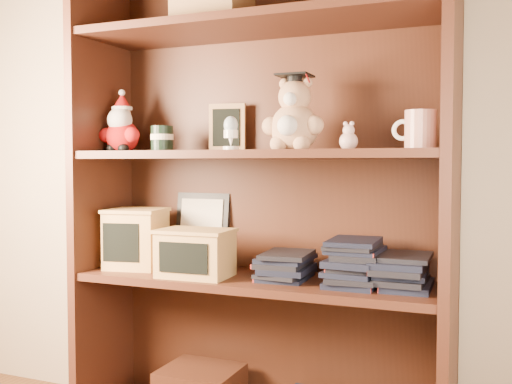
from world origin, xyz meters
TOP-DOWN VIEW (x-y plane):
  - bookcase at (0.13, 1.36)m, footprint 1.20×0.35m
  - shelf_lower at (0.13, 1.30)m, footprint 1.14×0.33m
  - shelf_upper at (0.13, 1.30)m, footprint 1.14×0.33m
  - santa_plush at (-0.37, 1.30)m, footprint 0.16×0.11m
  - teachers_tin at (-0.21, 1.30)m, footprint 0.08×0.08m
  - chalkboard_plaque at (-0.02, 1.42)m, footprint 0.13×0.08m
  - egg_cup at (0.08, 1.23)m, footprint 0.05×0.05m
  - grad_teddy_bear at (0.26, 1.30)m, footprint 0.19×0.17m
  - pink_figurine at (0.43, 1.30)m, footprint 0.06×0.06m
  - teacher_mug at (0.63, 1.30)m, footprint 0.12×0.09m
  - certificate_frame at (-0.13, 1.44)m, footprint 0.20×0.05m
  - treats_box at (-0.32, 1.30)m, footprint 0.22×0.22m
  - pencils_box at (-0.05, 1.24)m, footprint 0.24×0.17m
  - book_stack_left at (0.23, 1.30)m, footprint 0.14×0.20m
  - book_stack_mid at (0.45, 1.30)m, footprint 0.14×0.20m
  - book_stack_right at (0.59, 1.30)m, footprint 0.14×0.20m

SIDE VIEW (x-z plane):
  - shelf_lower at x=0.13m, z-range 0.53..0.55m
  - book_stack_left at x=0.23m, z-range 0.55..0.65m
  - book_stack_right at x=0.59m, z-range 0.55..0.65m
  - book_stack_mid at x=0.45m, z-range 0.55..0.69m
  - pencils_box at x=-0.05m, z-range 0.55..0.70m
  - treats_box at x=-0.32m, z-range 0.55..0.75m
  - certificate_frame at x=-0.13m, z-range 0.55..0.80m
  - bookcase at x=0.13m, z-range -0.02..1.58m
  - shelf_upper at x=0.13m, z-range 0.93..0.95m
  - pink_figurine at x=0.43m, z-range 0.94..1.03m
  - teachers_tin at x=-0.21m, z-range 0.95..1.04m
  - teacher_mug at x=0.63m, z-range 0.95..1.06m
  - egg_cup at x=0.08m, z-range 0.95..1.06m
  - chalkboard_plaque at x=-0.02m, z-range 0.95..1.11m
  - santa_plush at x=-0.37m, z-range 0.92..1.14m
  - grad_teddy_bear at x=0.26m, z-range 0.92..1.16m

